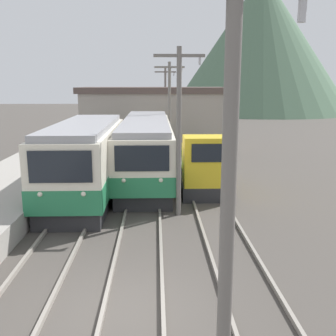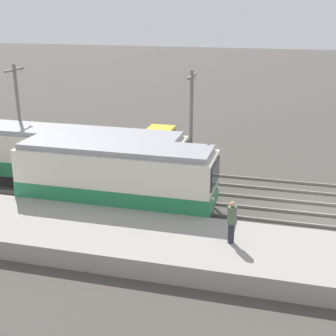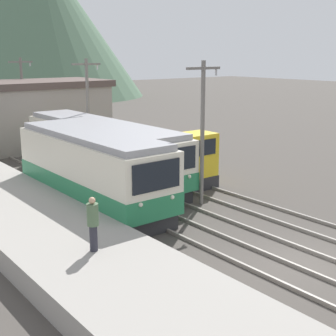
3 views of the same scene
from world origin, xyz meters
TOP-DOWN VIEW (x-y plane):
  - ground_plane at (0.00, 0.00)m, footprint 200.00×200.00m
  - platform_left at (-6.25, 0.00)m, footprint 4.50×54.00m
  - track_left at (-2.60, 0.00)m, footprint 1.54×60.00m
  - track_center at (0.20, 0.00)m, footprint 1.54×60.00m
  - commuter_train_left at (-2.60, 10.00)m, footprint 2.84×10.17m
  - commuter_train_center at (0.20, 13.92)m, footprint 2.84×13.64m
  - shunting_locomotive at (3.20, 10.76)m, footprint 2.40×4.92m
  - catenary_mast_mid at (1.71, 7.09)m, footprint 2.00×0.20m
  - catenary_mast_far at (1.71, 17.97)m, footprint 2.00×0.20m
  - catenary_mast_distant at (1.71, 28.86)m, footprint 2.00×0.20m
  - person_on_platform at (-6.13, 3.69)m, footprint 0.38×0.38m
  - station_building at (0.63, 26.00)m, footprint 12.60×6.30m
  - mountain_backdrop at (20.57, 67.89)m, footprint 34.17×34.17m

SIDE VIEW (x-z plane):
  - ground_plane at x=0.00m, z-range 0.00..0.00m
  - track_left at x=-2.60m, z-range 0.00..0.14m
  - track_center at x=0.20m, z-range 0.00..0.14m
  - platform_left at x=-6.25m, z-range 0.00..0.86m
  - shunting_locomotive at x=3.20m, z-range -0.29..2.71m
  - commuter_train_center at x=0.20m, z-range -0.11..3.30m
  - commuter_train_left at x=-2.60m, z-range -0.12..3.47m
  - person_on_platform at x=-6.13m, z-range 0.95..2.77m
  - station_building at x=0.63m, z-range 0.02..5.11m
  - catenary_mast_mid at x=1.71m, z-range 0.32..7.12m
  - catenary_mast_far at x=1.71m, z-range 0.32..7.12m
  - catenary_mast_distant at x=1.71m, z-range 0.32..7.12m
  - mountain_backdrop at x=20.57m, z-range 0.00..25.28m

